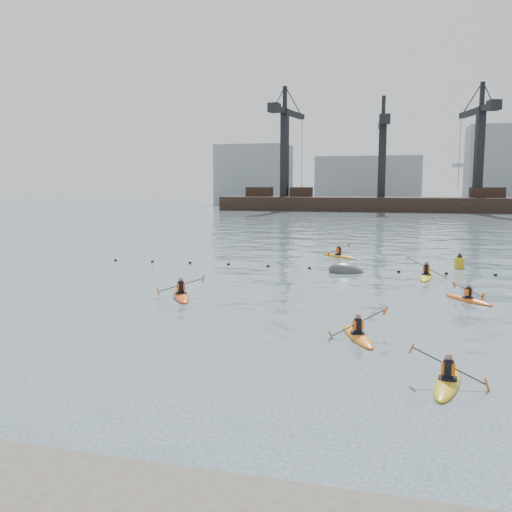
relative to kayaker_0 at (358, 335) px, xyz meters
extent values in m
plane|color=#384952|center=(-2.50, -5.91, -0.10)|extent=(400.00, 400.00, 0.00)
sphere|color=black|center=(-19.50, 16.59, -0.07)|extent=(0.24, 0.24, 0.24)
sphere|color=black|center=(-16.50, 16.75, -0.07)|extent=(0.24, 0.24, 0.24)
sphere|color=black|center=(-13.50, 16.84, -0.07)|extent=(0.24, 0.24, 0.24)
sphere|color=black|center=(-10.50, 16.81, -0.07)|extent=(0.24, 0.24, 0.24)
sphere|color=black|center=(-7.50, 16.67, -0.07)|extent=(0.24, 0.24, 0.24)
sphere|color=black|center=(-4.50, 16.50, -0.07)|extent=(0.24, 0.24, 0.24)
sphere|color=black|center=(-1.50, 16.37, -0.07)|extent=(0.24, 0.24, 0.24)
sphere|color=black|center=(1.50, 16.35, -0.07)|extent=(0.24, 0.24, 0.24)
sphere|color=black|center=(4.50, 16.43, -0.07)|extent=(0.24, 0.24, 0.24)
sphere|color=black|center=(7.50, 16.60, -0.07)|extent=(0.24, 0.24, 0.24)
cube|color=black|center=(-2.50, 104.09, 0.75)|extent=(72.00, 12.00, 4.50)
cube|color=black|center=(-30.50, 104.09, 4.10)|extent=(6.00, 3.00, 2.20)
cube|color=black|center=(-20.50, 104.09, 4.10)|extent=(5.00, 3.00, 2.20)
cube|color=black|center=(19.50, 104.09, 4.10)|extent=(7.00, 3.00, 2.20)
cube|color=black|center=(-24.50, 104.09, 13.00)|extent=(1.85, 1.85, 20.00)
cube|color=black|center=(-24.03, 106.75, 22.40)|extent=(4.31, 17.93, 1.20)
cube|color=black|center=(-25.59, 97.89, 22.40)|extent=(2.62, 2.94, 2.00)
cube|color=black|center=(-24.50, 104.09, 25.50)|extent=(0.93, 0.93, 5.00)
cube|color=black|center=(-2.50, 104.09, 11.50)|extent=(1.73, 1.73, 17.00)
cube|color=black|center=(-2.69, 106.33, 19.40)|extent=(2.50, 15.05, 1.20)
cube|color=black|center=(-2.04, 98.86, 19.40)|extent=(2.42, 2.78, 2.00)
cube|color=black|center=(-2.50, 104.09, 22.50)|extent=(0.87, 0.87, 5.00)
cube|color=black|center=(17.50, 104.09, 12.50)|extent=(1.96, 1.96, 19.00)
cube|color=black|center=(16.84, 106.55, 21.40)|extent=(5.56, 16.73, 1.20)
cube|color=black|center=(19.04, 98.34, 21.40)|extent=(2.80, 3.08, 2.00)
cube|color=black|center=(17.50, 104.09, 24.50)|extent=(0.98, 0.98, 5.00)
cube|color=gray|center=(-42.50, 144.09, 8.90)|extent=(22.00, 14.00, 18.00)
cube|color=gray|center=(-7.50, 144.09, 6.90)|extent=(30.00, 14.00, 14.00)
cylinder|color=gray|center=(27.50, 164.09, 9.90)|extent=(1.60, 1.60, 20.00)
ellipsoid|color=orange|center=(0.00, 0.00, -0.06)|extent=(1.80, 3.32, 0.33)
cylinder|color=black|center=(0.00, 0.00, 0.07)|extent=(0.80, 0.80, 0.06)
cylinder|color=black|center=(0.00, 0.00, 0.36)|extent=(0.31, 0.31, 0.54)
cube|color=#F95B0D|center=(0.00, 0.00, 0.38)|extent=(0.43, 0.35, 0.35)
sphere|color=#8C6651|center=(0.00, 0.00, 0.73)|extent=(0.22, 0.22, 0.22)
cylinder|color=black|center=(0.00, 0.00, 0.47)|extent=(1.94, 0.78, 1.01)
cube|color=#D85914|center=(-0.98, -0.38, 0.02)|extent=(0.24, 0.21, 0.34)
cube|color=#D85914|center=(0.98, 0.38, 0.92)|extent=(0.24, 0.21, 0.34)
ellipsoid|color=gold|center=(2.90, -4.28, -0.06)|extent=(1.28, 3.35, 0.33)
cylinder|color=black|center=(2.90, -4.28, 0.07)|extent=(0.72, 0.72, 0.06)
cylinder|color=black|center=(2.90, -4.28, 0.36)|extent=(0.31, 0.31, 0.53)
cube|color=#F95B0D|center=(2.90, -4.28, 0.38)|extent=(0.41, 0.29, 0.35)
sphere|color=#8C6651|center=(2.90, -4.28, 0.72)|extent=(0.22, 0.22, 0.22)
cylinder|color=black|center=(2.90, -4.28, 0.46)|extent=(2.08, 0.44, 0.87)
cube|color=#D85914|center=(1.87, -4.08, 0.85)|extent=(0.20, 0.18, 0.34)
cube|color=#D85914|center=(3.93, -4.48, 0.08)|extent=(0.20, 0.18, 0.34)
ellipsoid|color=#D64D14|center=(-9.44, 5.33, -0.06)|extent=(2.36, 3.60, 0.37)
cylinder|color=black|center=(-9.44, 5.33, 0.09)|extent=(0.93, 0.93, 0.07)
cylinder|color=black|center=(-9.44, 5.33, 0.42)|extent=(0.34, 0.34, 0.60)
cube|color=#F95B0D|center=(-9.44, 5.33, 0.44)|extent=(0.48, 0.42, 0.39)
sphere|color=#8C6651|center=(-9.44, 5.33, 0.82)|extent=(0.24, 0.24, 0.24)
cylinder|color=black|center=(-9.44, 5.33, 0.53)|extent=(2.20, 1.18, 0.67)
cube|color=#D85914|center=(-10.47, 4.79, 0.24)|extent=(0.21, 0.21, 0.39)
cube|color=#D85914|center=(-8.40, 5.88, 0.82)|extent=(0.21, 0.21, 0.39)
ellipsoid|color=yellow|center=(3.17, 14.80, -0.06)|extent=(1.13, 3.73, 0.37)
cylinder|color=black|center=(3.17, 14.80, 0.09)|extent=(0.76, 0.76, 0.07)
cylinder|color=black|center=(3.17, 14.80, 0.41)|extent=(0.34, 0.34, 0.60)
cube|color=#F95B0D|center=(3.17, 14.80, 0.44)|extent=(0.44, 0.30, 0.39)
sphere|color=#8C6651|center=(3.17, 14.80, 0.82)|extent=(0.24, 0.24, 0.24)
cylinder|color=black|center=(3.17, 14.80, 0.53)|extent=(2.27, 0.29, 1.17)
cube|color=#D85914|center=(2.01, 14.93, 1.05)|extent=(0.24, 0.18, 0.37)
cube|color=#D85914|center=(4.33, 14.67, 0.01)|extent=(0.24, 0.18, 0.37)
ellipsoid|color=orange|center=(4.88, 8.11, -0.06)|extent=(2.41, 2.80, 0.31)
cylinder|color=black|center=(4.88, 8.11, 0.06)|extent=(0.81, 0.81, 0.06)
cylinder|color=black|center=(4.88, 8.11, 0.33)|extent=(0.29, 0.29, 0.50)
cube|color=#F95B0D|center=(4.88, 8.11, 0.35)|extent=(0.40, 0.38, 0.33)
sphere|color=#8C6651|center=(4.88, 8.11, 0.67)|extent=(0.20, 0.20, 0.20)
cylinder|color=black|center=(4.88, 8.11, 0.43)|extent=(1.56, 1.26, 0.85)
cube|color=#D85914|center=(5.65, 8.72, 0.05)|extent=(0.22, 0.21, 0.32)
cube|color=#D85914|center=(4.12, 7.49, 0.81)|extent=(0.22, 0.21, 0.32)
ellipsoid|color=orange|center=(-3.20, 23.28, -0.06)|extent=(3.16, 2.83, 0.35)
cylinder|color=black|center=(-3.20, 23.28, 0.09)|extent=(0.94, 0.94, 0.07)
cylinder|color=black|center=(-3.20, 23.28, 0.40)|extent=(0.33, 0.33, 0.58)
cube|color=#F95B0D|center=(-3.20, 23.28, 0.42)|extent=(0.44, 0.46, 0.38)
sphere|color=#8C6651|center=(-3.20, 23.28, 0.78)|extent=(0.23, 0.23, 0.23)
cylinder|color=black|center=(-3.20, 23.28, 0.51)|extent=(1.57, 1.84, 0.63)
cube|color=#D85914|center=(-3.93, 22.42, 0.24)|extent=(0.21, 0.21, 0.38)
cube|color=#D85914|center=(-2.47, 24.14, 0.78)|extent=(0.21, 0.21, 0.38)
ellipsoid|color=#414447|center=(-1.84, 15.54, -0.10)|extent=(2.85, 1.85, 1.71)
cylinder|color=yellow|center=(5.61, 19.50, 0.19)|extent=(0.68, 0.68, 0.88)
cone|color=black|center=(5.61, 19.50, 0.83)|extent=(0.43, 0.43, 0.34)
camera|label=1|loc=(1.33, -20.37, 5.67)|focal=38.00mm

